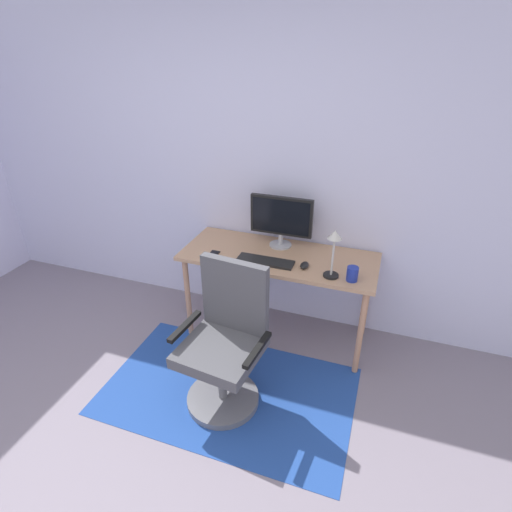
{
  "coord_description": "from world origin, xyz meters",
  "views": [
    {
      "loc": [
        1.24,
        -0.83,
        2.23
      ],
      "look_at": [
        0.4,
        1.58,
        0.86
      ],
      "focal_mm": 28.28,
      "sensor_mm": 36.0,
      "label": 1
    }
  ],
  "objects_px": {
    "keyboard": "(265,261)",
    "desk_lamp": "(334,245)",
    "coffee_cup": "(352,274)",
    "office_chair": "(225,348)",
    "desk": "(278,264)",
    "monitor": "(281,218)",
    "computer_mouse": "(305,265)",
    "cell_phone": "(213,255)"
  },
  "relations": [
    {
      "from": "keyboard",
      "to": "desk_lamp",
      "type": "distance_m",
      "value": 0.55
    },
    {
      "from": "office_chair",
      "to": "keyboard",
      "type": "bearing_deg",
      "value": 89.91
    },
    {
      "from": "computer_mouse",
      "to": "cell_phone",
      "type": "height_order",
      "value": "computer_mouse"
    },
    {
      "from": "coffee_cup",
      "to": "cell_phone",
      "type": "relative_size",
      "value": 0.74
    },
    {
      "from": "keyboard",
      "to": "desk",
      "type": "bearing_deg",
      "value": 66.48
    },
    {
      "from": "keyboard",
      "to": "coffee_cup",
      "type": "height_order",
      "value": "coffee_cup"
    },
    {
      "from": "cell_phone",
      "to": "desk_lamp",
      "type": "relative_size",
      "value": 0.39
    },
    {
      "from": "desk",
      "to": "keyboard",
      "type": "bearing_deg",
      "value": -113.52
    },
    {
      "from": "desk",
      "to": "cell_phone",
      "type": "distance_m",
      "value": 0.52
    },
    {
      "from": "desk",
      "to": "desk_lamp",
      "type": "distance_m",
      "value": 0.58
    },
    {
      "from": "keyboard",
      "to": "cell_phone",
      "type": "height_order",
      "value": "keyboard"
    },
    {
      "from": "keyboard",
      "to": "office_chair",
      "type": "bearing_deg",
      "value": -96.21
    },
    {
      "from": "coffee_cup",
      "to": "desk_lamp",
      "type": "height_order",
      "value": "desk_lamp"
    },
    {
      "from": "coffee_cup",
      "to": "cell_phone",
      "type": "distance_m",
      "value": 1.06
    },
    {
      "from": "desk",
      "to": "keyboard",
      "type": "distance_m",
      "value": 0.18
    },
    {
      "from": "monitor",
      "to": "desk",
      "type": "bearing_deg",
      "value": -78.04
    },
    {
      "from": "monitor",
      "to": "coffee_cup",
      "type": "height_order",
      "value": "monitor"
    },
    {
      "from": "monitor",
      "to": "cell_phone",
      "type": "height_order",
      "value": "monitor"
    },
    {
      "from": "desk",
      "to": "coffee_cup",
      "type": "distance_m",
      "value": 0.63
    },
    {
      "from": "cell_phone",
      "to": "computer_mouse",
      "type": "bearing_deg",
      "value": 3.33
    },
    {
      "from": "cell_phone",
      "to": "desk",
      "type": "bearing_deg",
      "value": 19.31
    },
    {
      "from": "monitor",
      "to": "desk_lamp",
      "type": "relative_size",
      "value": 1.4
    },
    {
      "from": "keyboard",
      "to": "computer_mouse",
      "type": "bearing_deg",
      "value": 4.04
    },
    {
      "from": "desk",
      "to": "coffee_cup",
      "type": "height_order",
      "value": "coffee_cup"
    },
    {
      "from": "coffee_cup",
      "to": "office_chair",
      "type": "height_order",
      "value": "office_chair"
    },
    {
      "from": "computer_mouse",
      "to": "cell_phone",
      "type": "relative_size",
      "value": 0.74
    },
    {
      "from": "coffee_cup",
      "to": "office_chair",
      "type": "distance_m",
      "value": 1.0
    },
    {
      "from": "keyboard",
      "to": "coffee_cup",
      "type": "xyz_separation_m",
      "value": [
        0.65,
        -0.05,
        0.04
      ]
    },
    {
      "from": "keyboard",
      "to": "office_chair",
      "type": "height_order",
      "value": "office_chair"
    },
    {
      "from": "office_chair",
      "to": "desk_lamp",
      "type": "bearing_deg",
      "value": 52.21
    },
    {
      "from": "coffee_cup",
      "to": "cell_phone",
      "type": "bearing_deg",
      "value": 179.21
    },
    {
      "from": "desk",
      "to": "cell_phone",
      "type": "xyz_separation_m",
      "value": [
        -0.48,
        -0.18,
        0.09
      ]
    },
    {
      "from": "office_chair",
      "to": "desk",
      "type": "bearing_deg",
      "value": 86.51
    },
    {
      "from": "keyboard",
      "to": "coffee_cup",
      "type": "relative_size",
      "value": 4.14
    },
    {
      "from": "cell_phone",
      "to": "desk_lamp",
      "type": "bearing_deg",
      "value": -1.57
    },
    {
      "from": "keyboard",
      "to": "computer_mouse",
      "type": "distance_m",
      "value": 0.3
    },
    {
      "from": "computer_mouse",
      "to": "desk_lamp",
      "type": "bearing_deg",
      "value": -16.96
    },
    {
      "from": "desk_lamp",
      "to": "office_chair",
      "type": "distance_m",
      "value": 1.0
    },
    {
      "from": "monitor",
      "to": "coffee_cup",
      "type": "xyz_separation_m",
      "value": [
        0.62,
        -0.35,
        -0.19
      ]
    },
    {
      "from": "office_chair",
      "to": "monitor",
      "type": "bearing_deg",
      "value": 90.18
    },
    {
      "from": "coffee_cup",
      "to": "office_chair",
      "type": "bearing_deg",
      "value": -140.77
    },
    {
      "from": "keyboard",
      "to": "desk_lamp",
      "type": "height_order",
      "value": "desk_lamp"
    }
  ]
}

